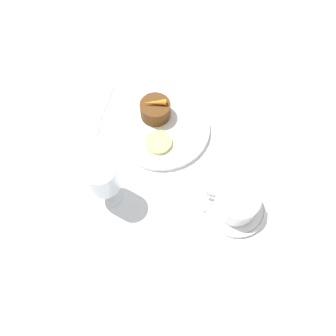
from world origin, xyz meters
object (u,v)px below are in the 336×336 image
Objects in this scene: coffee_cup at (236,202)px; wine_glass at (103,179)px; dinner_plate at (162,127)px; dessert_cake at (155,110)px; fork at (101,115)px.

wine_glass reaches higher than coffee_cup.
coffee_cup is at bearing -165.48° from wine_glass.
dessert_cake is at bearing -45.06° from dinner_plate.
fork is 2.26× the size of dessert_cake.
coffee_cup reaches higher than dinner_plate.
coffee_cup is 0.31m from dessert_cake.
dinner_plate is 3.17× the size of dessert_cake.
wine_glass is at bearing 120.96° from fork.
wine_glass is 0.76× the size of fork.
dessert_cake reaches higher than fork.
coffee_cup is (-0.23, 0.14, 0.03)m from dinner_plate.
dinner_plate is 0.17m from fork.
fork is 0.15m from dessert_cake.
dinner_plate is 0.05m from dessert_cake.
coffee_cup is 0.69× the size of fork.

